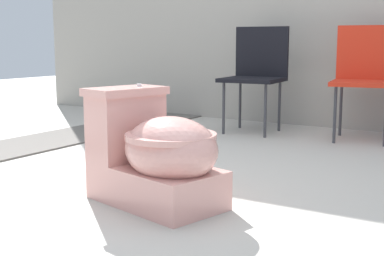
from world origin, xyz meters
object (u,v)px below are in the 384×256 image
Objects in this scene: folding_chair_middle at (365,70)px; folding_chair_left at (257,67)px; toilet at (156,155)px; boulder_near at (134,110)px.

folding_chair_left is at bearing -93.12° from folding_chair_middle.
folding_chair_left reaches higher than toilet.
toilet is 0.84× the size of folding_chair_left.
boulder_near is (-1.11, -0.18, -0.40)m from folding_chair_left.
toilet is 2.04× the size of boulder_near.
folding_chair_left and folding_chair_middle have the same top height.
folding_chair_left is 1.00× the size of folding_chair_middle.
folding_chair_left is 0.83m from folding_chair_middle.
folding_chair_middle is at bearing 91.79° from folding_chair_left.
folding_chair_middle is (0.82, 0.10, 0.00)m from folding_chair_left.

